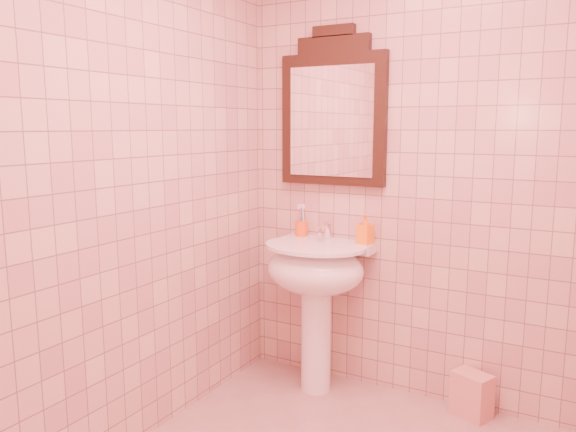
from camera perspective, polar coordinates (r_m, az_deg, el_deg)
The scene contains 7 objects.
back_wall at distance 3.12m, azimuth 12.96°, elevation 4.01°, with size 2.00×0.02×2.50m, color beige.
pedestal_sink at distance 3.18m, azimuth 2.84°, elevation -6.43°, with size 0.58×0.58×0.86m.
faucet at distance 3.25m, azimuth 3.94°, elevation -1.46°, with size 0.04×0.16×0.11m.
mirror at distance 3.25m, azimuth 4.57°, elevation 10.42°, with size 0.64×0.06×0.89m.
toothbrush_cup at distance 3.36m, azimuth 1.36°, elevation -1.27°, with size 0.07×0.07×0.17m.
soap_dispenser at distance 3.16m, azimuth 7.85°, elevation -1.34°, with size 0.08×0.08×0.17m, color orange.
towel at distance 3.25m, azimuth 18.17°, elevation -16.86°, with size 0.19×0.13×0.24m, color #D7827E.
Camera 1 is at (0.87, -1.88, 1.51)m, focal length 35.00 mm.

